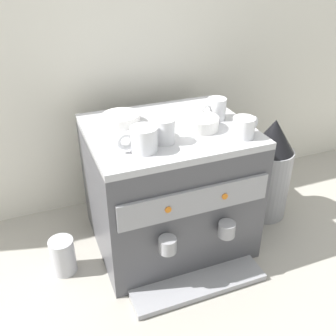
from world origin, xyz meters
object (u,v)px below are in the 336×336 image
Objects in this scene: coffee_grinder at (269,170)px; ceramic_cup_3 at (244,127)px; espresso_machine at (168,187)px; milk_pitcher at (63,256)px; ceramic_bowl_0 at (200,123)px; ceramic_cup_1 at (164,130)px; ceramic_bowl_1 at (121,119)px; ceramic_cup_2 at (216,109)px; ceramic_cup_0 at (142,139)px.

ceramic_cup_3 is at bearing -147.94° from coffee_grinder.
espresso_machine is 4.24× the size of milk_pitcher.
ceramic_bowl_0 is at bearing -24.12° from espresso_machine.
coffee_grinder is at bearing 0.17° from espresso_machine.
espresso_machine is 0.29m from ceramic_cup_1.
ceramic_cup_1 is 0.15m from ceramic_bowl_0.
ceramic_cup_3 is 0.81× the size of ceramic_bowl_1.
espresso_machine is at bearing -175.83° from ceramic_cup_2.
ceramic_bowl_1 reaches higher than coffee_grinder.
ceramic_bowl_0 is (-0.08, -0.06, -0.02)m from ceramic_cup_2.
ceramic_cup_1 is at bearing -169.35° from coffee_grinder.
ceramic_cup_2 is at bearing 96.52° from ceramic_cup_3.
ceramic_cup_2 reaches higher than ceramic_bowl_0.
ceramic_cup_3 is at bearing -10.62° from milk_pitcher.
ceramic_cup_0 is 1.19× the size of ceramic_cup_3.
ceramic_cup_1 reaches higher than ceramic_bowl_0.
ceramic_cup_1 is 0.24× the size of coffee_grinder.
ceramic_cup_1 is (-0.05, -0.09, 0.27)m from espresso_machine.
ceramic_bowl_1 reaches higher than milk_pitcher.
ceramic_cup_1 is 0.86× the size of ceramic_bowl_0.
ceramic_cup_2 is at bearing 33.76° from ceramic_bowl_0.
ceramic_cup_2 is (0.18, 0.01, 0.27)m from espresso_machine.
milk_pitcher is (-0.60, 0.11, -0.43)m from ceramic_cup_3.
ceramic_cup_3 is 0.86× the size of ceramic_bowl_0.
espresso_machine is 4.69× the size of ceramic_bowl_0.
ceramic_bowl_0 is at bearing -0.95° from milk_pitcher.
ceramic_cup_3 reaches higher than espresso_machine.
ceramic_cup_2 reaches higher than coffee_grinder.
ceramic_cup_0 is 0.33m from ceramic_cup_3.
ceramic_bowl_1 is at bearing 91.28° from ceramic_cup_0.
ceramic_cup_3 reaches higher than ceramic_bowl_1.
milk_pitcher is (-0.84, -0.04, -0.14)m from coffee_grinder.
ceramic_cup_3 is at bearing -45.68° from ceramic_bowl_0.
ceramic_cup_3 is 0.75m from milk_pitcher.
ceramic_cup_2 is at bearing 177.37° from coffee_grinder.
ceramic_bowl_1 is 0.64m from coffee_grinder.
ceramic_cup_0 is at bearing -157.67° from ceramic_cup_1.
espresso_machine is 4.62× the size of ceramic_cup_0.
ceramic_cup_0 is at bearing -17.88° from milk_pitcher.
espresso_machine is 0.37m from ceramic_cup_3.
coffee_grinder is at bearing 2.45° from milk_pitcher.
ceramic_cup_3 is (0.25, -0.06, -0.01)m from ceramic_cup_1.
ceramic_bowl_1 is (-0.09, 0.19, -0.02)m from ceramic_cup_1.
ceramic_cup_2 is 0.10m from ceramic_bowl_0.
coffee_grinder is (0.44, 0.00, -0.02)m from espresso_machine.
ceramic_cup_3 is at bearing -13.15° from ceramic_cup_1.
ceramic_cup_0 reaches higher than ceramic_cup_3.
ceramic_cup_2 is at bearing 4.67° from milk_pitcher.
espresso_machine is at bearing 155.88° from ceramic_bowl_0.
espresso_machine reaches higher than coffee_grinder.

